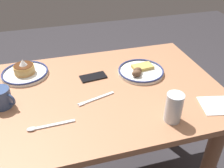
% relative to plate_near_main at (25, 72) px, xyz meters
% --- Properties ---
extents(dining_table, '(1.25, 0.85, 0.76)m').
position_rel_plate_near_main_xyz_m(dining_table, '(-0.38, 0.26, -0.17)').
color(dining_table, '#A56D4C').
rests_on(dining_table, ground_plane).
extents(plate_near_main, '(0.26, 0.26, 0.10)m').
position_rel_plate_near_main_xyz_m(plate_near_main, '(0.00, 0.00, 0.00)').
color(plate_near_main, white).
rests_on(plate_near_main, dining_table).
extents(plate_center_pancakes, '(0.26, 0.26, 0.05)m').
position_rel_plate_near_main_xyz_m(plate_center_pancakes, '(-0.63, 0.16, -0.01)').
color(plate_center_pancakes, white).
rests_on(plate_center_pancakes, dining_table).
extents(coffee_mug, '(0.12, 0.10, 0.09)m').
position_rel_plate_near_main_xyz_m(coffee_mug, '(0.10, 0.26, 0.03)').
color(coffee_mug, '#334772').
rests_on(coffee_mug, dining_table).
extents(drinking_glass, '(0.07, 0.07, 0.14)m').
position_rel_plate_near_main_xyz_m(drinking_glass, '(-0.62, 0.56, 0.04)').
color(drinking_glass, silver).
rests_on(drinking_glass, dining_table).
extents(cell_phone, '(0.15, 0.09, 0.01)m').
position_rel_plate_near_main_xyz_m(cell_phone, '(-0.36, 0.13, -0.02)').
color(cell_phone, black).
rests_on(cell_phone, dining_table).
extents(paper_napkin, '(0.18, 0.17, 0.00)m').
position_rel_plate_near_main_xyz_m(paper_napkin, '(-0.87, 0.53, -0.02)').
color(paper_napkin, white).
rests_on(paper_napkin, dining_table).
extents(fork_near, '(0.19, 0.07, 0.01)m').
position_rel_plate_near_main_xyz_m(fork_near, '(-0.33, 0.33, -0.02)').
color(fork_near, silver).
rests_on(fork_near, dining_table).
extents(tea_spoon, '(0.20, 0.03, 0.01)m').
position_rel_plate_near_main_xyz_m(tea_spoon, '(-0.08, 0.46, -0.02)').
color(tea_spoon, silver).
rests_on(tea_spoon, dining_table).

